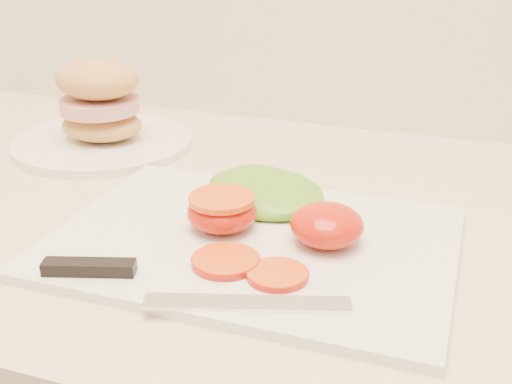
% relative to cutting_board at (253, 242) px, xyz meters
% --- Properties ---
extents(cutting_board, '(0.39, 0.28, 0.01)m').
position_rel_cutting_board_xyz_m(cutting_board, '(0.00, 0.00, 0.00)').
color(cutting_board, white).
rests_on(cutting_board, counter).
extents(tomato_half_dome, '(0.07, 0.07, 0.04)m').
position_rel_cutting_board_xyz_m(tomato_half_dome, '(0.07, 0.01, 0.02)').
color(tomato_half_dome, red).
rests_on(tomato_half_dome, cutting_board).
extents(tomato_half_cut, '(0.07, 0.07, 0.04)m').
position_rel_cutting_board_xyz_m(tomato_half_cut, '(-0.04, 0.01, 0.02)').
color(tomato_half_cut, red).
rests_on(tomato_half_cut, cutting_board).
extents(tomato_slice_0, '(0.06, 0.06, 0.01)m').
position_rel_cutting_board_xyz_m(tomato_slice_0, '(-0.01, -0.06, 0.01)').
color(tomato_slice_0, '#F75D18').
rests_on(tomato_slice_0, cutting_board).
extents(tomato_slice_1, '(0.05, 0.05, 0.01)m').
position_rel_cutting_board_xyz_m(tomato_slice_1, '(0.05, -0.06, 0.01)').
color(tomato_slice_1, '#F75D18').
rests_on(tomato_slice_1, cutting_board).
extents(lettuce_leaf_0, '(0.16, 0.13, 0.03)m').
position_rel_cutting_board_xyz_m(lettuce_leaf_0, '(-0.02, 0.08, 0.02)').
color(lettuce_leaf_0, '#559828').
rests_on(lettuce_leaf_0, cutting_board).
extents(knife, '(0.28, 0.07, 0.01)m').
position_rel_cutting_board_xyz_m(knife, '(-0.06, -0.11, 0.01)').
color(knife, silver).
rests_on(knife, cutting_board).
extents(sandwich_plate, '(0.25, 0.25, 0.12)m').
position_rel_cutting_board_xyz_m(sandwich_plate, '(-0.30, 0.21, 0.04)').
color(sandwich_plate, white).
rests_on(sandwich_plate, counter).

